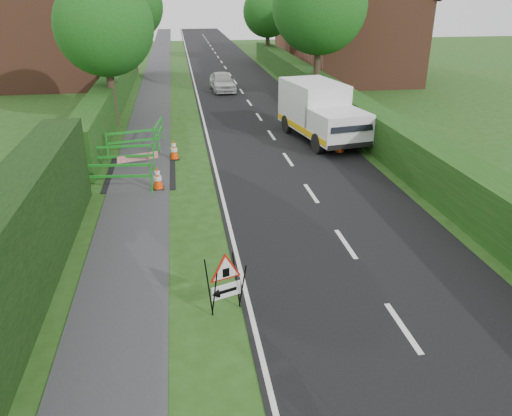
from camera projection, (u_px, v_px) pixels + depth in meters
ground at (288, 379)px, 8.43m from camera, size 120.00×120.00×0.00m
road_surface at (227, 70)px, 40.41m from camera, size 6.00×90.00×0.02m
footpath at (158, 71)px, 39.63m from camera, size 2.00×90.00×0.02m
hedge_west_far at (115, 107)px, 27.61m from camera, size 1.00×24.00×1.80m
hedge_east at (350, 126)px, 23.81m from camera, size 1.20×50.00×1.50m
house_west at (45, 40)px, 32.96m from camera, size 7.50×7.40×7.88m
house_east_a at (359, 38)px, 34.12m from camera, size 7.50×7.40×7.88m
house_east_b at (319, 25)px, 46.91m from camera, size 7.50×7.40×7.88m
tree_nw at (104, 27)px, 22.24m from camera, size 4.40×4.40×6.70m
tree_ne at (320, 6)px, 27.12m from camera, size 5.20×5.20×7.79m
tree_fw at (130, 6)px, 36.56m from camera, size 4.80×4.80×7.24m
tree_fe at (268, 12)px, 41.97m from camera, size 4.20×4.20×6.33m
triangle_sign at (224, 279)px, 9.84m from camera, size 0.99×0.99×1.14m
works_van at (320, 111)px, 21.29m from camera, size 2.89×5.45×2.37m
traffic_cone_0 at (340, 143)px, 19.90m from camera, size 0.38×0.38×0.79m
traffic_cone_1 at (336, 129)px, 21.79m from camera, size 0.38×0.38×0.79m
traffic_cone_2 at (322, 125)px, 22.55m from camera, size 0.38×0.38×0.79m
traffic_cone_3 at (158, 178)px, 16.24m from camera, size 0.38×0.38×0.79m
traffic_cone_4 at (174, 149)px, 19.10m from camera, size 0.38×0.38×0.79m
ped_barrier_0 at (119, 174)px, 15.88m from camera, size 2.09×0.57×1.00m
ped_barrier_1 at (125, 154)px, 17.76m from camera, size 2.06×0.37×1.00m
ped_barrier_2 at (133, 139)px, 19.55m from camera, size 2.09×0.80×1.00m
ped_barrier_3 at (158, 130)px, 20.73m from camera, size 0.62×2.09×1.00m
redwhite_plank at (139, 169)px, 18.20m from camera, size 1.43×0.52×0.25m
hatchback_car at (222, 82)px, 31.77m from camera, size 1.58×3.57×1.19m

